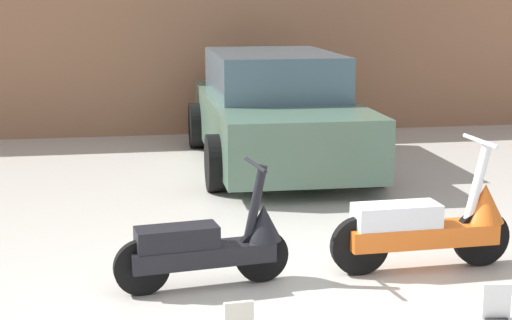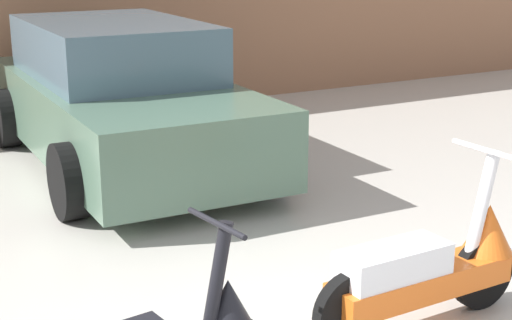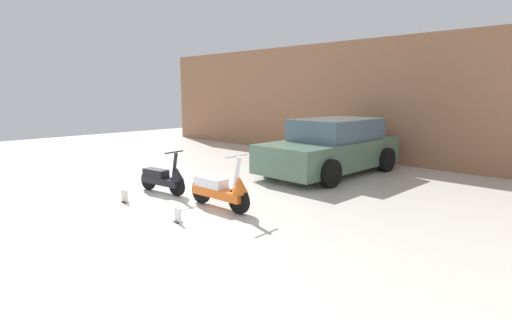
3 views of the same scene
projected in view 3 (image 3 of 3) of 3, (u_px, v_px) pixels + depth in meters
The scene contains 7 objects.
ground_plane at pixel (140, 208), 7.73m from camera, with size 28.00×28.00×0.00m, color beige.
wall_back at pixel (358, 101), 13.05m from camera, with size 19.60×0.12×3.88m, color #9E6B4C.
scooter_front_left at pixel (164, 178), 8.82m from camera, with size 1.39×0.51×0.97m.
scooter_front_right at pixel (222, 189), 7.62m from camera, with size 1.56×0.56×1.09m.
car_rear_left at pixel (332, 147), 10.96m from camera, with size 2.19×4.44×1.50m.
placard_near_left_scooter at pixel (125, 197), 8.12m from camera, with size 0.20×0.13×0.26m.
placard_near_right_scooter at pixel (178, 216), 6.87m from camera, with size 0.20×0.14×0.26m.
Camera 3 is at (6.82, -3.77, 2.22)m, focal length 28.00 mm.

